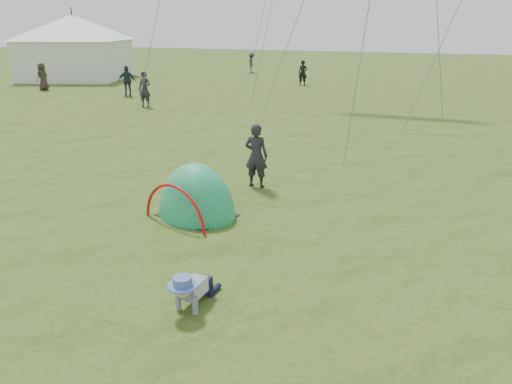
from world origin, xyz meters
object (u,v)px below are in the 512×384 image
at_px(popup_tent, 197,215).
at_px(event_marquee, 75,45).
at_px(standing_adult, 256,156).
at_px(crawling_toddler, 191,288).

distance_m(popup_tent, event_marquee, 30.61).
xyz_separation_m(standing_adult, event_marquee, (-22.16, 19.05, 1.63)).
xyz_separation_m(crawling_toddler, popup_tent, (-1.70, 3.28, -0.30)).
relative_size(standing_adult, event_marquee, 0.23).
bearing_deg(standing_adult, crawling_toddler, 100.33).
relative_size(crawling_toddler, popup_tent, 0.34).
relative_size(crawling_toddler, standing_adult, 0.48).
bearing_deg(popup_tent, crawling_toddler, -46.37).
distance_m(popup_tent, standing_adult, 2.53).
xyz_separation_m(popup_tent, standing_adult, (0.43, 2.36, 0.81)).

